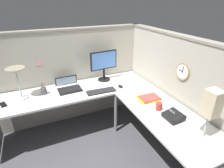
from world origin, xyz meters
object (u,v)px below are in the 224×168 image
Objects in this scene: desk_lamp_paper at (212,105)px; office_phone at (174,117)px; book_stack at (149,98)px; keyboard at (101,91)px; computer_mouse at (120,86)px; monitor at (104,64)px; cell_phone at (3,105)px; laptop at (68,86)px; desk_lamp_dome at (16,74)px; coffee_mug at (159,106)px; wall_clock at (183,72)px; pen_cup at (44,91)px.

office_phone is at bearing 100.44° from desk_lamp_paper.
office_phone is at bearing -89.58° from book_stack.
keyboard is 0.33m from computer_mouse.
computer_mouse is at bearing 100.87° from office_phone.
cell_phone is (-1.50, -0.19, -0.29)m from monitor.
keyboard is at bearing 118.18° from office_phone.
laptop is 0.88× the size of desk_lamp_dome.
coffee_mug is (-0.03, 0.23, 0.01)m from office_phone.
wall_clock reaches higher than laptop.
office_phone reaches higher than cell_phone.
desk_lamp_paper is at bearing -44.09° from desk_lamp_dome.
desk_lamp_paper is (1.65, -1.60, 0.02)m from desk_lamp_dome.
desk_lamp_dome is at bearing 135.91° from desk_lamp_paper.
book_stack is 0.26m from coffee_mug.
laptop is (-0.62, -0.04, -0.27)m from monitor.
desk_lamp_paper is (0.38, -1.70, 0.09)m from monitor.
pen_cup is 1.88× the size of coffee_mug.
pen_cup is 1.92m from wall_clock.
laptop is 1.24m from book_stack.
wall_clock is (1.92, -0.95, 0.06)m from desk_lamp_dome.
pen_cup reaches higher than keyboard.
cell_phone is 2.44m from desk_lamp_paper.
desk_lamp_paper is 0.68m from coffee_mug.
desk_lamp_paper is (1.88, -1.50, 0.38)m from cell_phone.
wall_clock reaches higher than cell_phone.
computer_mouse is 1.63m from cell_phone.
keyboard is (-0.20, -0.38, -0.28)m from monitor.
desk_lamp_paper is at bearing -79.56° from office_phone.
computer_mouse is 1.46m from desk_lamp_dome.
book_stack is at bearing 90.42° from office_phone.
computer_mouse reaches higher than cell_phone.
pen_cup is 0.57× the size of book_stack.
desk_lamp_dome is 2.30m from desk_lamp_paper.
desk_lamp_dome is 1.79m from book_stack.
monitor reaches higher than computer_mouse.
desk_lamp_paper reaches higher than office_phone.
pen_cup reaches higher than computer_mouse.
book_stack is at bearing 83.99° from coffee_mug.
desk_lamp_dome is 2.15m from wall_clock.
monitor is at bearing 121.96° from wall_clock.
computer_mouse is 0.20× the size of desk_lamp_paper.
office_phone is at bearing -58.56° from keyboard.
office_phone reaches higher than computer_mouse.
laptop is 0.81m from computer_mouse.
laptop is 1.25× the size of book_stack.
cell_phone is at bearing 152.78° from coffee_mug.
book_stack reaches higher than keyboard.
book_stack reaches higher than computer_mouse.
keyboard is 0.70m from book_stack.
wall_clock reaches higher than coffee_mug.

